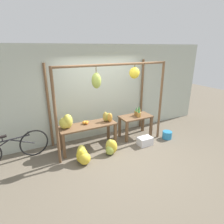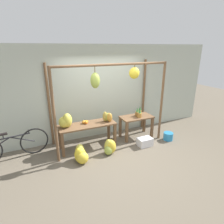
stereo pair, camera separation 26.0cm
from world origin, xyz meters
TOP-DOWN VIEW (x-y plane):
  - ground_plane at (0.00, 0.00)m, footprint 20.00×20.00m
  - shop_wall_back at (0.00, 1.47)m, footprint 8.00×0.08m
  - stall_awning at (0.02, 0.66)m, footprint 3.14×1.11m
  - display_table_main at (-0.65, 0.80)m, footprint 1.57×0.55m
  - display_table_side at (0.93, 0.81)m, footprint 1.00×0.54m
  - banana_pile_on_table at (-1.22, 0.83)m, footprint 0.45×0.38m
  - orange_pile at (-0.68, 0.87)m, footprint 0.18×0.16m
  - pineapple_cluster at (1.01, 0.81)m, footprint 0.25×0.31m
  - banana_pile_ground_left at (-1.04, 0.18)m, footprint 0.36×0.51m
  - banana_pile_ground_right at (-0.23, 0.22)m, footprint 0.42×0.37m
  - fruit_crate_white at (0.87, 0.20)m, footprint 0.41×0.28m
  - blue_bucket at (1.73, 0.22)m, footprint 0.29×0.29m
  - parked_bicycle at (-2.57, 0.99)m, footprint 1.79×0.30m
  - papaya_pile at (-0.05, 0.77)m, footprint 0.28×0.27m

SIDE VIEW (x-z plane):
  - ground_plane at x=0.00m, z-range 0.00..0.00m
  - blue_bucket at x=1.73m, z-range 0.00..0.23m
  - fruit_crate_white at x=0.87m, z-range 0.00..0.24m
  - banana_pile_ground_left at x=-1.04m, z-range -0.03..0.40m
  - banana_pile_ground_right at x=-0.23m, z-range -0.02..0.40m
  - parked_bicycle at x=-2.57m, z-range 0.00..0.75m
  - display_table_side at x=0.93m, z-range 0.20..0.88m
  - display_table_main at x=-0.65m, z-range 0.24..0.94m
  - orange_pile at x=-0.68m, z-range 0.70..0.79m
  - pineapple_cluster at x=1.01m, z-range 0.66..0.94m
  - papaya_pile at x=-0.05m, z-range 0.69..0.98m
  - banana_pile_on_table at x=-1.22m, z-range 0.68..1.06m
  - shop_wall_back at x=0.00m, z-range 0.00..2.80m
  - stall_awning at x=0.02m, z-range 0.48..2.82m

